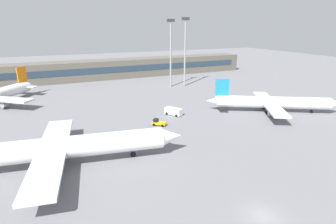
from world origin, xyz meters
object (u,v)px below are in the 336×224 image
at_px(airplane_near, 60,148).
at_px(floodlight_tower_east, 171,49).
at_px(floodlight_tower_west, 185,48).
at_px(baggage_tug_yellow, 158,122).
at_px(service_van_white, 174,111).
at_px(airplane_mid, 273,102).

relative_size(airplane_near, floodlight_tower_east, 1.70).
relative_size(floodlight_tower_west, floodlight_tower_east, 1.03).
bearing_deg(floodlight_tower_east, baggage_tug_yellow, -118.96).
bearing_deg(floodlight_tower_west, airplane_near, -135.45).
distance_m(service_van_white, floodlight_tower_west, 43.55).
relative_size(baggage_tug_yellow, floodlight_tower_east, 0.13).
height_order(floodlight_tower_west, floodlight_tower_east, floodlight_tower_west).
height_order(airplane_mid, floodlight_tower_west, floodlight_tower_west).
bearing_deg(floodlight_tower_east, airplane_mid, -74.33).
distance_m(airplane_near, airplane_mid, 61.34).
height_order(airplane_near, airplane_mid, airplane_near).
bearing_deg(airplane_mid, baggage_tug_yellow, 174.19).
distance_m(baggage_tug_yellow, floodlight_tower_east, 50.21).
distance_m(airplane_mid, floodlight_tower_west, 46.79).
relative_size(airplane_mid, service_van_white, 6.53).
bearing_deg(floodlight_tower_west, service_van_white, -122.29).
relative_size(airplane_near, airplane_mid, 1.31).
bearing_deg(airplane_mid, floodlight_tower_west, 98.61).
bearing_deg(baggage_tug_yellow, airplane_mid, -5.81).
xyz_separation_m(airplane_near, airplane_mid, (60.70, 8.76, -0.55)).
xyz_separation_m(airplane_near, floodlight_tower_east, (47.92, 54.33, 12.31)).
height_order(airplane_mid, baggage_tug_yellow, airplane_mid).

